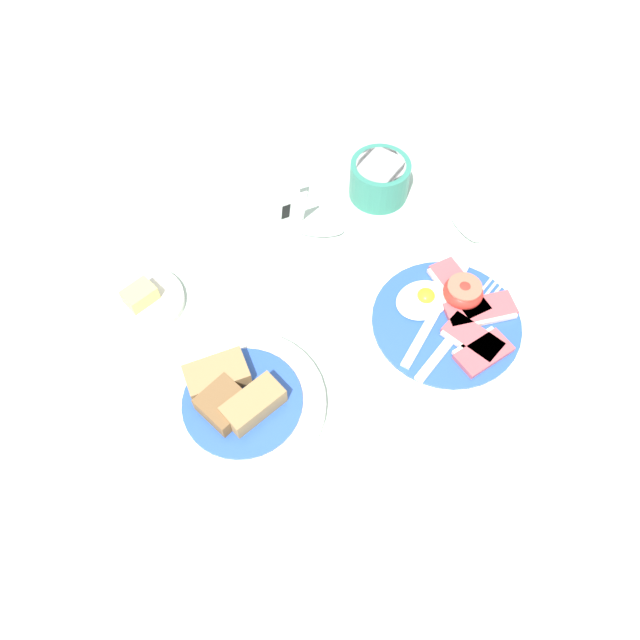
{
  "coord_description": "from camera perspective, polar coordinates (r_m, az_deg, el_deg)",
  "views": [
    {
      "loc": [
        -0.28,
        -0.25,
        0.69
      ],
      "look_at": [
        -0.05,
        0.1,
        0.02
      ],
      "focal_mm": 35.0,
      "sensor_mm": 36.0,
      "label": 1
    }
  ],
  "objects": [
    {
      "name": "number_card",
      "position": [
        0.89,
        -3.48,
        10.31
      ],
      "size": [
        0.07,
        0.05,
        0.07
      ],
      "rotation": [
        0.0,
        0.0,
        -0.14
      ],
      "color": "white",
      "rests_on": "ground_plane"
    },
    {
      "name": "sugar_cup",
      "position": [
        0.94,
        5.47,
        12.77
      ],
      "size": [
        0.09,
        0.09,
        0.06
      ],
      "color": "#337F6B",
      "rests_on": "ground_plane"
    },
    {
      "name": "butter_dish",
      "position": [
        0.85,
        -15.95,
        1.7
      ],
      "size": [
        0.11,
        0.11,
        0.03
      ],
      "color": "silver",
      "rests_on": "ground_plane"
    },
    {
      "name": "bread_plate",
      "position": [
        0.75,
        -7.33,
        -7.38
      ],
      "size": [
        0.2,
        0.2,
        0.04
      ],
      "color": "silver",
      "rests_on": "ground_plane"
    },
    {
      "name": "ground_plane",
      "position": [
        0.79,
        7.41,
        -4.29
      ],
      "size": [
        3.0,
        3.0,
        0.0
      ],
      "primitive_type": "plane",
      "color": "#B7CCB7"
    },
    {
      "name": "breakfast_plate",
      "position": [
        0.82,
        11.66,
        -0.1
      ],
      "size": [
        0.27,
        0.27,
        0.04
      ],
      "color": "silver",
      "rests_on": "ground_plane"
    },
    {
      "name": "teaspoon_near_cup",
      "position": [
        0.94,
        12.2,
        9.57
      ],
      "size": [
        0.04,
        0.19,
        0.01
      ],
      "rotation": [
        0.0,
        0.0,
        4.6
      ],
      "color": "silver",
      "rests_on": "ground_plane"
    },
    {
      "name": "teaspoon_by_saucer",
      "position": [
        0.9,
        1.69,
        8.14
      ],
      "size": [
        0.17,
        0.13,
        0.01
      ],
      "rotation": [
        0.0,
        0.0,
        2.51
      ],
      "color": "silver",
      "rests_on": "ground_plane"
    },
    {
      "name": "fork_on_cloth",
      "position": [
        0.74,
        12.82,
        -13.52
      ],
      "size": [
        0.11,
        0.16,
        0.01
      ],
      "rotation": [
        0.0,
        0.0,
        1.0
      ],
      "color": "silver",
      "rests_on": "ground_plane"
    }
  ]
}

